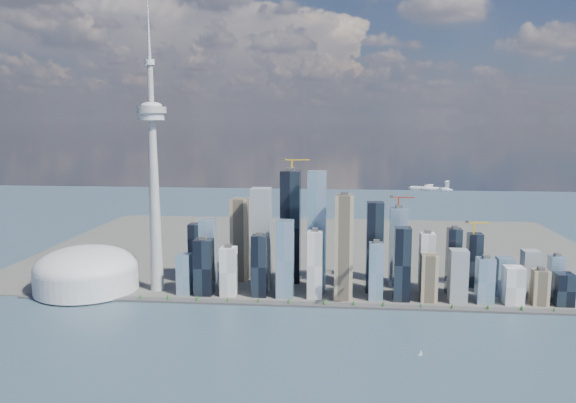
# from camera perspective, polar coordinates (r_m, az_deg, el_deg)

# --- Properties ---
(ground) EXTENTS (4000.00, 4000.00, 0.00)m
(ground) POSITION_cam_1_polar(r_m,az_deg,el_deg) (810.53, 0.77, -16.23)
(ground) COLOR #2E4251
(ground) RESTS_ON ground
(seawall) EXTENTS (1100.00, 22.00, 4.00)m
(seawall) POSITION_cam_1_polar(r_m,az_deg,el_deg) (1041.95, 1.91, -10.43)
(seawall) COLOR #383838
(seawall) RESTS_ON ground
(land) EXTENTS (1400.00, 900.00, 3.00)m
(land) POSITION_cam_1_polar(r_m,az_deg,el_deg) (1474.80, 2.99, -4.84)
(land) COLOR #4C4C47
(land) RESTS_ON ground
(shoreline_trees) EXTENTS (960.53, 7.20, 8.80)m
(shoreline_trees) POSITION_cam_1_polar(r_m,az_deg,el_deg) (1039.79, 1.91, -10.08)
(shoreline_trees) COLOR #3F2D1E
(shoreline_trees) RESTS_ON seawall
(skyscraper_cluster) EXTENTS (736.00, 142.00, 257.32)m
(skyscraper_cluster) POSITION_cam_1_polar(r_m,az_deg,el_deg) (1102.14, 5.32, -5.20)
(skyscraper_cluster) COLOR black
(skyscraper_cluster) RESTS_ON land
(needle_tower) EXTENTS (56.00, 56.00, 550.50)m
(needle_tower) POSITION_cam_1_polar(r_m,az_deg,el_deg) (1109.65, -13.51, 2.87)
(needle_tower) COLOR gray
(needle_tower) RESTS_ON land
(dome_stadium) EXTENTS (200.00, 200.00, 86.00)m
(dome_stadium) POSITION_cam_1_polar(r_m,az_deg,el_deg) (1186.92, -19.79, -6.70)
(dome_stadium) COLOR #BBBBBB
(dome_stadium) RESTS_ON land
(airplane) EXTENTS (69.10, 61.74, 17.22)m
(airplane) POSITION_cam_1_polar(r_m,az_deg,el_deg) (915.31, 14.20, 1.30)
(airplane) COLOR white
(airplane) RESTS_ON ground
(sailboat_west) EXTENTS (7.21, 2.94, 9.96)m
(sailboat_west) POSITION_cam_1_polar(r_m,az_deg,el_deg) (857.75, 13.30, -14.80)
(sailboat_west) COLOR silver
(sailboat_west) RESTS_ON ground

